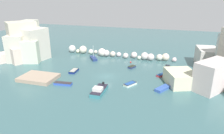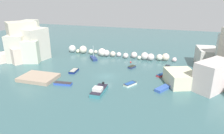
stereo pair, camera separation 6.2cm
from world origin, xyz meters
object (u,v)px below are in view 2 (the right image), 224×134
(moored_boat_2, at_px, (33,79))
(moored_boat_0, at_px, (163,88))
(moored_boat_8, at_px, (74,71))
(moored_boat_4, at_px, (132,67))
(moored_boat_7, at_px, (168,67))
(moored_boat_6, at_px, (161,75))
(moored_boat_3, at_px, (130,84))
(moored_boat_1, at_px, (94,58))
(moored_boat_9, at_px, (99,90))
(moored_boat_5, at_px, (63,84))
(channel_buoy, at_px, (131,62))
(stone_dock, at_px, (39,78))

(moored_boat_2, bearing_deg, moored_boat_0, -71.29)
(moored_boat_0, distance_m, moored_boat_8, 23.70)
(moored_boat_2, bearing_deg, moored_boat_4, -41.89)
(moored_boat_0, bearing_deg, moored_boat_7, 28.68)
(moored_boat_7, distance_m, moored_boat_8, 25.91)
(moored_boat_6, bearing_deg, moored_boat_0, 38.69)
(moored_boat_3, bearing_deg, moored_boat_1, 75.70)
(moored_boat_6, distance_m, moored_boat_9, 17.93)
(moored_boat_5, height_order, moored_boat_6, moored_boat_5)
(moored_boat_2, relative_size, moored_boat_4, 1.54)
(moored_boat_6, bearing_deg, moored_boat_1, -77.54)
(moored_boat_1, bearing_deg, moored_boat_7, 50.31)
(moored_boat_5, height_order, moored_boat_9, moored_boat_9)
(channel_buoy, distance_m, moored_boat_2, 27.89)
(channel_buoy, height_order, moored_boat_4, moored_boat_4)
(channel_buoy, height_order, moored_boat_1, moored_boat_1)
(channel_buoy, distance_m, moored_boat_0, 19.09)
(channel_buoy, bearing_deg, moored_boat_8, -137.05)
(moored_boat_1, distance_m, moored_boat_9, 23.68)
(moored_boat_9, bearing_deg, moored_boat_1, -155.85)
(moored_boat_1, bearing_deg, moored_boat_6, 34.06)
(channel_buoy, bearing_deg, moored_boat_0, -56.46)
(moored_boat_6, xyz_separation_m, moored_boat_9, (-11.74, -13.54, 0.28))
(channel_buoy, height_order, moored_boat_9, moored_boat_9)
(moored_boat_0, xyz_separation_m, moored_boat_3, (-7.24, 0.15, -0.01))
(moored_boat_9, bearing_deg, moored_boat_8, -132.23)
(stone_dock, bearing_deg, moored_boat_5, -8.74)
(stone_dock, bearing_deg, moored_boat_9, -8.44)
(moored_boat_1, distance_m, moored_boat_8, 12.01)
(moored_boat_2, height_order, moored_boat_5, moored_boat_2)
(moored_boat_3, height_order, moored_boat_9, moored_boat_9)
(moored_boat_6, bearing_deg, moored_boat_3, -6.36)
(moored_boat_3, relative_size, moored_boat_7, 1.19)
(channel_buoy, distance_m, moored_boat_7, 10.99)
(moored_boat_3, distance_m, moored_boat_9, 7.80)
(moored_boat_5, relative_size, moored_boat_7, 1.46)
(moored_boat_3, bearing_deg, moored_boat_9, 167.90)
(moored_boat_4, relative_size, moored_boat_6, 0.85)
(moored_boat_1, bearing_deg, moored_boat_9, -10.94)
(moored_boat_0, height_order, moored_boat_9, moored_boat_9)
(moored_boat_0, relative_size, moored_boat_9, 0.75)
(moored_boat_8, bearing_deg, moored_boat_6, 96.86)
(moored_boat_1, xyz_separation_m, moored_boat_2, (-7.53, -19.92, -0.01))
(moored_boat_0, bearing_deg, moored_boat_9, 143.53)
(moored_boat_5, distance_m, moored_boat_7, 29.00)
(moored_boat_1, distance_m, moored_boat_6, 23.14)
(moored_boat_2, xyz_separation_m, moored_boat_4, (20.86, 15.63, -0.09))
(moored_boat_2, bearing_deg, moored_boat_7, -47.62)
(moored_boat_0, relative_size, moored_boat_1, 0.94)
(moored_boat_1, xyz_separation_m, moored_boat_7, (22.95, -1.52, -0.09))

